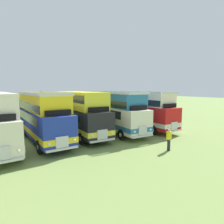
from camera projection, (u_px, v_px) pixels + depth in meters
name	position (u px, v px, depth m)	size (l,w,h in m)	color
ground_plane	(21.00, 144.00, 16.86)	(200.00, 200.00, 0.00)	#7A934C
bus_fifth_in_row	(42.00, 115.00, 17.81)	(2.99, 10.82, 4.52)	#1E339E
bus_sixth_in_row	(80.00, 111.00, 19.88)	(2.73, 10.03, 4.49)	black
bus_seventh_in_row	(114.00, 111.00, 21.30)	(2.76, 9.91, 4.52)	silver
bus_eighth_in_row	(139.00, 109.00, 23.55)	(2.96, 10.60, 4.52)	red
marshal_person	(169.00, 140.00, 14.96)	(0.36, 0.24, 1.73)	#23232D
rope_fence_line	(11.00, 119.00, 26.40)	(32.61, 0.08, 1.05)	#8C704C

